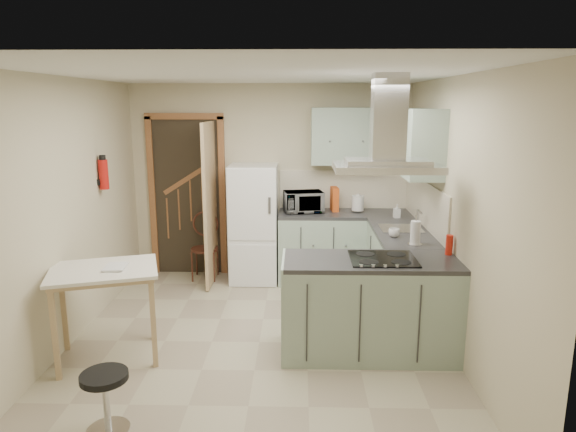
{
  "coord_description": "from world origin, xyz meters",
  "views": [
    {
      "loc": [
        0.38,
        -4.56,
        2.26
      ],
      "look_at": [
        0.27,
        0.45,
        1.15
      ],
      "focal_mm": 32.0,
      "sensor_mm": 36.0,
      "label": 1
    }
  ],
  "objects_px": {
    "drop_leaf_table": "(107,314)",
    "microwave": "(303,202)",
    "bentwood_chair": "(205,249)",
    "stool": "(106,402)",
    "fridge": "(254,224)",
    "extractor_hood": "(387,167)",
    "peninsula": "(370,307)"
  },
  "relations": [
    {
      "from": "drop_leaf_table",
      "to": "microwave",
      "type": "bearing_deg",
      "value": 33.27
    },
    {
      "from": "peninsula",
      "to": "extractor_hood",
      "type": "bearing_deg",
      "value": 0.0
    },
    {
      "from": "peninsula",
      "to": "bentwood_chair",
      "type": "height_order",
      "value": "peninsula"
    },
    {
      "from": "stool",
      "to": "bentwood_chair",
      "type": "bearing_deg",
      "value": 88.08
    },
    {
      "from": "stool",
      "to": "peninsula",
      "type": "bearing_deg",
      "value": 31.19
    },
    {
      "from": "stool",
      "to": "microwave",
      "type": "bearing_deg",
      "value": 66.49
    },
    {
      "from": "bentwood_chair",
      "to": "microwave",
      "type": "distance_m",
      "value": 1.43
    },
    {
      "from": "peninsula",
      "to": "bentwood_chair",
      "type": "xyz_separation_m",
      "value": [
        -1.88,
        2.01,
        -0.05
      ]
    },
    {
      "from": "peninsula",
      "to": "drop_leaf_table",
      "type": "relative_size",
      "value": 1.72
    },
    {
      "from": "extractor_hood",
      "to": "stool",
      "type": "xyz_separation_m",
      "value": [
        -2.08,
        -1.2,
        -1.5
      ]
    },
    {
      "from": "fridge",
      "to": "drop_leaf_table",
      "type": "bearing_deg",
      "value": -117.86
    },
    {
      "from": "fridge",
      "to": "stool",
      "type": "relative_size",
      "value": 3.4
    },
    {
      "from": "peninsula",
      "to": "extractor_hood",
      "type": "xyz_separation_m",
      "value": [
        0.1,
        0.0,
        1.27
      ]
    },
    {
      "from": "fridge",
      "to": "microwave",
      "type": "relative_size",
      "value": 3.14
    },
    {
      "from": "stool",
      "to": "microwave",
      "type": "relative_size",
      "value": 0.92
    },
    {
      "from": "extractor_hood",
      "to": "peninsula",
      "type": "bearing_deg",
      "value": 180.0
    },
    {
      "from": "drop_leaf_table",
      "to": "stool",
      "type": "distance_m",
      "value": 1.13
    },
    {
      "from": "extractor_hood",
      "to": "bentwood_chair",
      "type": "height_order",
      "value": "extractor_hood"
    },
    {
      "from": "drop_leaf_table",
      "to": "fridge",
      "type": "bearing_deg",
      "value": 44.7
    },
    {
      "from": "fridge",
      "to": "peninsula",
      "type": "height_order",
      "value": "fridge"
    },
    {
      "from": "bentwood_chair",
      "to": "fridge",
      "type": "bearing_deg",
      "value": -2.26
    },
    {
      "from": "peninsula",
      "to": "stool",
      "type": "bearing_deg",
      "value": -148.81
    },
    {
      "from": "fridge",
      "to": "bentwood_chair",
      "type": "height_order",
      "value": "fridge"
    },
    {
      "from": "fridge",
      "to": "stool",
      "type": "height_order",
      "value": "fridge"
    },
    {
      "from": "microwave",
      "to": "peninsula",
      "type": "bearing_deg",
      "value": -84.96
    },
    {
      "from": "stool",
      "to": "fridge",
      "type": "bearing_deg",
      "value": 76.57
    },
    {
      "from": "extractor_hood",
      "to": "bentwood_chair",
      "type": "distance_m",
      "value": 3.11
    },
    {
      "from": "extractor_hood",
      "to": "stool",
      "type": "distance_m",
      "value": 2.84
    },
    {
      "from": "drop_leaf_table",
      "to": "microwave",
      "type": "relative_size",
      "value": 1.89
    },
    {
      "from": "extractor_hood",
      "to": "bentwood_chair",
      "type": "relative_size",
      "value": 1.14
    },
    {
      "from": "extractor_hood",
      "to": "drop_leaf_table",
      "type": "bearing_deg",
      "value": -176.39
    },
    {
      "from": "peninsula",
      "to": "stool",
      "type": "xyz_separation_m",
      "value": [
        -1.98,
        -1.2,
        -0.23
      ]
    }
  ]
}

